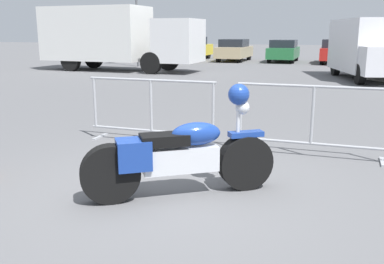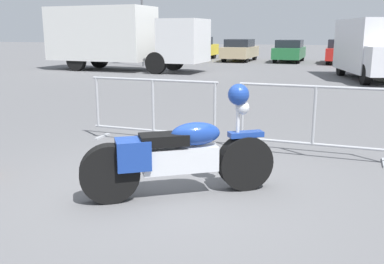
{
  "view_description": "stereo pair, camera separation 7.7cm",
  "coord_description": "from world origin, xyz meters",
  "px_view_note": "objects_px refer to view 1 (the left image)",
  "views": [
    {
      "loc": [
        1.71,
        -4.35,
        1.82
      ],
      "look_at": [
        0.1,
        0.35,
        0.65
      ],
      "focal_mm": 40.0,
      "sensor_mm": 36.0,
      "label": 1
    },
    {
      "loc": [
        1.78,
        -4.33,
        1.82
      ],
      "look_at": [
        0.1,
        0.35,
        0.65
      ],
      "focal_mm": 40.0,
      "sensor_mm": 36.0,
      "label": 2
    }
  ],
  "objects_px": {
    "box_truck": "(112,36)",
    "delivery_van": "(369,47)",
    "motorcycle": "(180,155)",
    "parked_car_red": "(336,51)",
    "crowd_barrier_near": "(151,110)",
    "crowd_barrier_far": "(312,120)",
    "parked_car_tan": "(234,50)",
    "parked_car_green": "(284,51)",
    "parked_car_maroon": "(149,48)",
    "pedestrian": "(164,50)",
    "parked_car_yellow": "(191,48)"
  },
  "relations": [
    {
      "from": "delivery_van",
      "to": "parked_car_maroon",
      "type": "distance_m",
      "value": 16.45
    },
    {
      "from": "parked_car_maroon",
      "to": "parked_car_red",
      "type": "distance_m",
      "value": 12.29
    },
    {
      "from": "motorcycle",
      "to": "parked_car_maroon",
      "type": "height_order",
      "value": "parked_car_maroon"
    },
    {
      "from": "parked_car_maroon",
      "to": "pedestrian",
      "type": "relative_size",
      "value": 2.49
    },
    {
      "from": "delivery_van",
      "to": "parked_car_yellow",
      "type": "height_order",
      "value": "delivery_van"
    },
    {
      "from": "crowd_barrier_far",
      "to": "parked_car_green",
      "type": "distance_m",
      "value": 21.05
    },
    {
      "from": "parked_car_red",
      "to": "pedestrian",
      "type": "height_order",
      "value": "pedestrian"
    },
    {
      "from": "parked_car_yellow",
      "to": "parked_car_red",
      "type": "distance_m",
      "value": 9.22
    },
    {
      "from": "crowd_barrier_far",
      "to": "pedestrian",
      "type": "bearing_deg",
      "value": 120.37
    },
    {
      "from": "crowd_barrier_near",
      "to": "pedestrian",
      "type": "bearing_deg",
      "value": 111.74
    },
    {
      "from": "parked_car_yellow",
      "to": "delivery_van",
      "type": "bearing_deg",
      "value": -131.62
    },
    {
      "from": "motorcycle",
      "to": "parked_car_red",
      "type": "distance_m",
      "value": 22.6
    },
    {
      "from": "parked_car_red",
      "to": "pedestrian",
      "type": "xyz_separation_m",
      "value": [
        -8.14,
        -6.69,
        0.21
      ]
    },
    {
      "from": "crowd_barrier_near",
      "to": "crowd_barrier_far",
      "type": "relative_size",
      "value": 1.0
    },
    {
      "from": "parked_car_green",
      "to": "crowd_barrier_near",
      "type": "bearing_deg",
      "value": -179.06
    },
    {
      "from": "parked_car_maroon",
      "to": "motorcycle",
      "type": "bearing_deg",
      "value": -155.01
    },
    {
      "from": "parked_car_green",
      "to": "pedestrian",
      "type": "distance_m",
      "value": 8.68
    },
    {
      "from": "crowd_barrier_far",
      "to": "parked_car_red",
      "type": "relative_size",
      "value": 0.54
    },
    {
      "from": "crowd_barrier_far",
      "to": "parked_car_yellow",
      "type": "height_order",
      "value": "parked_car_yellow"
    },
    {
      "from": "parked_car_green",
      "to": "box_truck",
      "type": "bearing_deg",
      "value": 141.45
    },
    {
      "from": "parked_car_maroon",
      "to": "parked_car_green",
      "type": "relative_size",
      "value": 1.06
    },
    {
      "from": "crowd_barrier_near",
      "to": "pedestrian",
      "type": "relative_size",
      "value": 1.33
    },
    {
      "from": "box_truck",
      "to": "parked_car_red",
      "type": "height_order",
      "value": "box_truck"
    },
    {
      "from": "box_truck",
      "to": "parked_car_tan",
      "type": "xyz_separation_m",
      "value": [
        3.89,
        8.59,
        -0.94
      ]
    },
    {
      "from": "box_truck",
      "to": "pedestrian",
      "type": "xyz_separation_m",
      "value": [
        1.89,
        1.76,
        -0.72
      ]
    },
    {
      "from": "crowd_barrier_near",
      "to": "pedestrian",
      "type": "height_order",
      "value": "pedestrian"
    },
    {
      "from": "parked_car_yellow",
      "to": "parked_car_tan",
      "type": "xyz_separation_m",
      "value": [
        3.07,
        -0.46,
        -0.06
      ]
    },
    {
      "from": "pedestrian",
      "to": "crowd_barrier_near",
      "type": "bearing_deg",
      "value": 15.98
    },
    {
      "from": "crowd_barrier_near",
      "to": "parked_car_maroon",
      "type": "height_order",
      "value": "parked_car_maroon"
    },
    {
      "from": "parked_car_red",
      "to": "pedestrian",
      "type": "bearing_deg",
      "value": 129.2
    },
    {
      "from": "parked_car_tan",
      "to": "parked_car_red",
      "type": "bearing_deg",
      "value": -91.43
    },
    {
      "from": "parked_car_yellow",
      "to": "parked_car_tan",
      "type": "height_order",
      "value": "parked_car_yellow"
    },
    {
      "from": "crowd_barrier_far",
      "to": "box_truck",
      "type": "distance_m",
      "value": 15.65
    },
    {
      "from": "crowd_barrier_far",
      "to": "parked_car_maroon",
      "type": "distance_m",
      "value": 24.38
    },
    {
      "from": "box_truck",
      "to": "parked_car_yellow",
      "type": "height_order",
      "value": "box_truck"
    },
    {
      "from": "box_truck",
      "to": "parked_car_tan",
      "type": "height_order",
      "value": "box_truck"
    },
    {
      "from": "crowd_barrier_near",
      "to": "parked_car_maroon",
      "type": "bearing_deg",
      "value": 114.53
    },
    {
      "from": "parked_car_green",
      "to": "motorcycle",
      "type": "bearing_deg",
      "value": -175.95
    },
    {
      "from": "parked_car_maroon",
      "to": "parked_car_yellow",
      "type": "xyz_separation_m",
      "value": [
        3.07,
        -0.03,
        0.03
      ]
    },
    {
      "from": "parked_car_tan",
      "to": "parked_car_green",
      "type": "relative_size",
      "value": 1.02
    },
    {
      "from": "box_truck",
      "to": "pedestrian",
      "type": "distance_m",
      "value": 2.68
    },
    {
      "from": "delivery_van",
      "to": "parked_car_green",
      "type": "distance_m",
      "value": 10.03
    },
    {
      "from": "crowd_barrier_far",
      "to": "delivery_van",
      "type": "bearing_deg",
      "value": 83.45
    },
    {
      "from": "crowd_barrier_far",
      "to": "box_truck",
      "type": "xyz_separation_m",
      "value": [
        -9.97,
        12.02,
        1.08
      ]
    },
    {
      "from": "parked_car_yellow",
      "to": "motorcycle",
      "type": "bearing_deg",
      "value": -161.5
    },
    {
      "from": "parked_car_tan",
      "to": "parked_car_red",
      "type": "distance_m",
      "value": 6.14
    },
    {
      "from": "box_truck",
      "to": "delivery_van",
      "type": "height_order",
      "value": "box_truck"
    },
    {
      "from": "motorcycle",
      "to": "crowd_barrier_far",
      "type": "distance_m",
      "value": 2.45
    },
    {
      "from": "parked_car_maroon",
      "to": "parked_car_tan",
      "type": "xyz_separation_m",
      "value": [
        6.14,
        -0.49,
        -0.03
      ]
    },
    {
      "from": "crowd_barrier_far",
      "to": "parked_car_red",
      "type": "distance_m",
      "value": 20.48
    }
  ]
}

